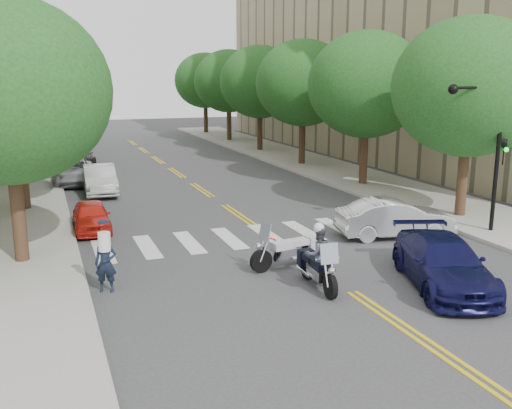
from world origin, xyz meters
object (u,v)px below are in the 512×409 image
motorcycle_parked (290,250)px  convertible (395,218)px  sedan_blue (443,263)px  officer_standing (106,263)px  motorcycle_police (317,259)px

motorcycle_parked → convertible: (5.18, 1.82, 0.17)m
convertible → sedan_blue: convertible is taller
officer_standing → sedan_blue: 9.70m
convertible → motorcycle_parked: bearing=120.7°
motorcycle_police → officer_standing: motorcycle_police is taller
convertible → sedan_blue: size_ratio=0.89×
motorcycle_police → motorcycle_parked: size_ratio=0.97×
motorcycle_police → motorcycle_parked: bearing=-86.6°
officer_standing → convertible: (10.95, 1.95, -0.11)m
motorcycle_police → convertible: bearing=-140.3°
motorcycle_police → sedan_blue: 3.67m
motorcycle_parked → convertible: bearing=-80.6°
motorcycle_parked → convertible: size_ratio=0.56×
officer_standing → convertible: bearing=28.9°
motorcycle_parked → officer_standing: bearing=81.3°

